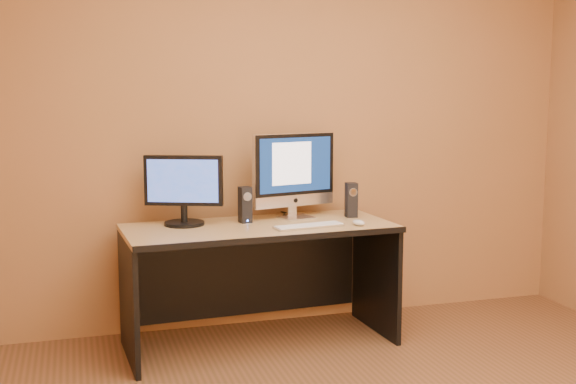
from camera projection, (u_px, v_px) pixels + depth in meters
name	position (u px, v px, depth m)	size (l,w,h in m)	color
walls	(432.00, 151.00, 2.80)	(4.00, 4.00, 2.60)	#99663D
desk	(260.00, 285.00, 4.34)	(1.59, 0.69, 0.73)	tan
imac	(296.00, 175.00, 4.49)	(0.57, 0.21, 0.55)	silver
second_monitor	(184.00, 190.00, 4.27)	(0.48, 0.24, 0.42)	black
speaker_left	(245.00, 205.00, 4.37)	(0.07, 0.07, 0.22)	black
speaker_right	(351.00, 200.00, 4.55)	(0.07, 0.07, 0.22)	black
keyboard	(309.00, 226.00, 4.23)	(0.43, 0.12, 0.02)	silver
mouse	(359.00, 222.00, 4.28)	(0.06, 0.10, 0.04)	silver
cable_a	(292.00, 214.00, 4.66)	(0.01, 0.01, 0.22)	black
cable_b	(284.00, 215.00, 4.61)	(0.01, 0.01, 0.18)	black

